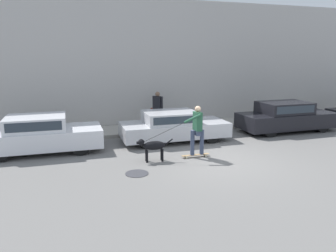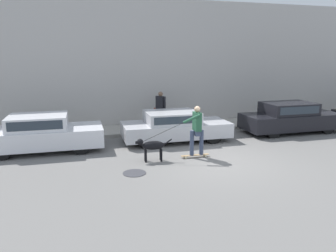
% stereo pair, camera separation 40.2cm
% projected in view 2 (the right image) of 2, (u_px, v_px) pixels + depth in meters
% --- Properties ---
extents(ground_plane, '(36.00, 36.00, 0.00)m').
position_uv_depth(ground_plane, '(218.00, 162.00, 10.39)').
color(ground_plane, slate).
extents(back_wall, '(32.00, 0.30, 5.83)m').
position_uv_depth(back_wall, '(165.00, 64.00, 15.49)').
color(back_wall, '#B2ADA8').
rests_on(back_wall, ground_plane).
extents(sidewalk_curb, '(30.00, 1.92, 0.15)m').
position_uv_depth(sidewalk_curb, '(172.00, 127.00, 15.03)').
color(sidewalk_curb, '#A39E93').
rests_on(sidewalk_curb, ground_plane).
extents(parked_car_0, '(4.08, 1.85, 1.29)m').
position_uv_depth(parked_car_0, '(43.00, 134.00, 11.47)').
color(parked_car_0, black).
rests_on(parked_car_0, ground_plane).
extents(parked_car_1, '(4.20, 1.85, 1.18)m').
position_uv_depth(parked_car_1, '(175.00, 126.00, 12.83)').
color(parked_car_1, black).
rests_on(parked_car_1, ground_plane).
extents(parked_car_2, '(4.34, 1.72, 1.31)m').
position_uv_depth(parked_car_2, '(290.00, 118.00, 14.28)').
color(parked_car_2, black).
rests_on(parked_car_2, ground_plane).
extents(dog, '(1.17, 0.36, 0.75)m').
position_uv_depth(dog, '(152.00, 146.00, 10.36)').
color(dog, black).
rests_on(dog, ground_plane).
extents(skateboarder, '(2.32, 0.56, 1.72)m').
position_uv_depth(skateboarder, '(196.00, 129.00, 10.66)').
color(skateboarder, beige).
rests_on(skateboarder, ground_plane).
extents(pedestrian_with_bag, '(0.45, 0.60, 1.59)m').
position_uv_depth(pedestrian_with_bag, '(160.00, 107.00, 14.62)').
color(pedestrian_with_bag, '#3D4760').
rests_on(pedestrian_with_bag, sidewalk_curb).
extents(manhole_cover, '(0.67, 0.67, 0.01)m').
position_uv_depth(manhole_cover, '(134.00, 173.00, 9.39)').
color(manhole_cover, '#38383D').
rests_on(manhole_cover, ground_plane).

